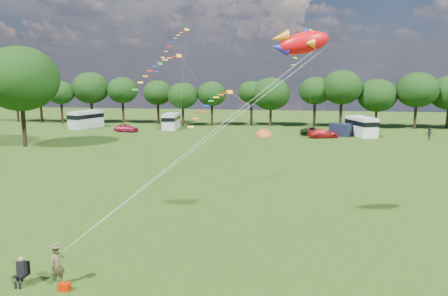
# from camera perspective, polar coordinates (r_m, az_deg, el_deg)

# --- Properties ---
(ground_plane) EXTENTS (180.00, 180.00, 0.00)m
(ground_plane) POSITION_cam_1_polar(r_m,az_deg,el_deg) (27.67, -2.46, -11.04)
(ground_plane) COLOR black
(ground_plane) RESTS_ON ground
(tree_line) EXTENTS (102.98, 10.98, 10.27)m
(tree_line) POSITION_cam_1_polar(r_m,az_deg,el_deg) (80.44, 8.73, 7.25)
(tree_line) COLOR black
(tree_line) RESTS_ON ground
(big_tree) EXTENTS (10.00, 10.00, 13.28)m
(big_tree) POSITION_cam_1_polar(r_m,az_deg,el_deg) (63.79, -25.08, 8.19)
(big_tree) COLOR black
(big_tree) RESTS_ON ground
(car_a) EXTENTS (4.30, 2.13, 1.38)m
(car_a) POSITION_cam_1_polar(r_m,az_deg,el_deg) (74.78, -12.67, 2.58)
(car_a) COLOR #A01C3A
(car_a) RESTS_ON ground
(car_c) EXTENTS (4.87, 2.99, 1.36)m
(car_c) POSITION_cam_1_polar(r_m,az_deg,el_deg) (68.05, 12.81, 1.87)
(car_c) COLOR #B1181A
(car_c) RESTS_ON ground
(car_d) EXTENTS (4.58, 2.12, 1.24)m
(car_d) POSITION_cam_1_polar(r_m,az_deg,el_deg) (70.49, 11.72, 2.13)
(car_d) COLOR black
(car_d) RESTS_ON ground
(campervan_a) EXTENTS (4.69, 6.78, 3.06)m
(campervan_a) POSITION_cam_1_polar(r_m,az_deg,el_deg) (81.89, -17.59, 3.65)
(campervan_a) COLOR #B5B5B7
(campervan_a) RESTS_ON ground
(campervan_b) EXTENTS (2.71, 5.62, 2.68)m
(campervan_b) POSITION_cam_1_polar(r_m,az_deg,el_deg) (77.51, -6.92, 3.56)
(campervan_b) COLOR #BDBDBF
(campervan_b) RESTS_ON ground
(campervan_d) EXTENTS (4.53, 6.62, 2.99)m
(campervan_d) POSITION_cam_1_polar(r_m,az_deg,el_deg) (71.69, 17.50, 2.80)
(campervan_d) COLOR silver
(campervan_d) RESTS_ON ground
(tent_orange) EXTENTS (2.88, 3.15, 2.25)m
(tent_orange) POSITION_cam_1_polar(r_m,az_deg,el_deg) (68.36, 5.24, 1.55)
(tent_orange) COLOR #CB5523
(tent_orange) RESTS_ON ground
(tent_greyblue) EXTENTS (2.86, 3.14, 2.13)m
(tent_greyblue) POSITION_cam_1_polar(r_m,az_deg,el_deg) (71.32, 11.37, 1.74)
(tent_greyblue) COLOR slate
(tent_greyblue) RESTS_ON ground
(awning_navy) EXTENTS (3.82, 3.51, 1.93)m
(awning_navy) POSITION_cam_1_polar(r_m,az_deg,el_deg) (70.80, 15.02, 2.31)
(awning_navy) COLOR black
(awning_navy) RESTS_ON ground
(kite_flyer) EXTENTS (0.79, 0.83, 1.90)m
(kite_flyer) POSITION_cam_1_polar(r_m,az_deg,el_deg) (22.48, -20.91, -14.20)
(kite_flyer) COLOR brown
(kite_flyer) RESTS_ON ground
(camp_chair) EXTENTS (0.60, 0.59, 1.40)m
(camp_chair) POSITION_cam_1_polar(r_m,az_deg,el_deg) (23.20, -24.87, -14.01)
(camp_chair) COLOR #99999E
(camp_chair) RESTS_ON ground
(kite_bag) EXTENTS (0.49, 0.33, 0.35)m
(kite_bag) POSITION_cam_1_polar(r_m,az_deg,el_deg) (22.20, -20.10, -16.67)
(kite_bag) COLOR #BA1C00
(kite_bag) RESTS_ON ground
(fish_kite) EXTENTS (3.58, 1.71, 1.88)m
(fish_kite) POSITION_cam_1_polar(r_m,az_deg,el_deg) (25.82, 9.83, 13.39)
(fish_kite) COLOR #F50810
(fish_kite) RESTS_ON ground
(streamer_kite_a) EXTENTS (3.32, 5.53, 5.75)m
(streamer_kite_a) POSITION_cam_1_polar(r_m,az_deg,el_deg) (57.74, -6.50, 13.51)
(streamer_kite_a) COLOR #FFEA0A
(streamer_kite_a) RESTS_ON ground
(streamer_kite_b) EXTENTS (4.31, 4.59, 3.81)m
(streamer_kite_b) POSITION_cam_1_polar(r_m,az_deg,el_deg) (47.70, -8.20, 10.60)
(streamer_kite_b) COLOR yellow
(streamer_kite_b) RESTS_ON ground
(streamer_kite_c) EXTENTS (3.09, 4.78, 2.77)m
(streamer_kite_c) POSITION_cam_1_polar(r_m,az_deg,el_deg) (36.31, -1.23, 6.03)
(streamer_kite_c) COLOR #F2A510
(streamer_kite_c) RESTS_ON ground
(walker_b) EXTENTS (1.20, 0.68, 1.76)m
(walker_b) POSITION_cam_1_polar(r_m,az_deg,el_deg) (71.60, 25.22, 1.72)
(walker_b) COLOR black
(walker_b) RESTS_ON ground
(streamer_kite_d) EXTENTS (2.66, 5.10, 4.28)m
(streamer_kite_d) POSITION_cam_1_polar(r_m,az_deg,el_deg) (51.69, 10.42, 13.60)
(streamer_kite_d) COLOR #FFDF01
(streamer_kite_d) RESTS_ON ground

